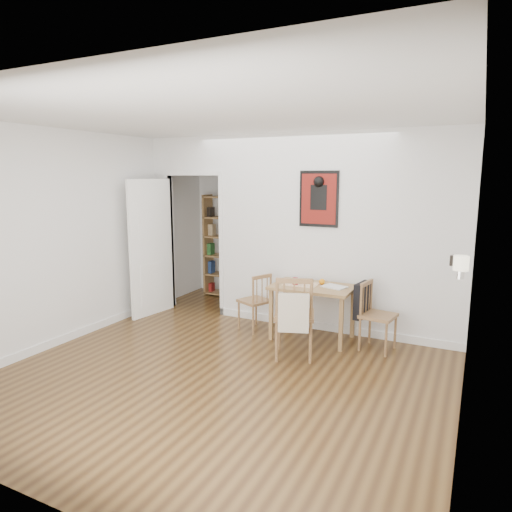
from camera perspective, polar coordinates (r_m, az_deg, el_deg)
The scene contains 15 objects.
ground at distance 5.29m, azimuth -1.56°, elevation -12.75°, with size 5.20×5.20×0.00m, color brown.
room_shell at distance 6.10m, azimuth 5.11°, elevation 2.94°, with size 5.20×5.20×5.20m.
dining_table at distance 5.78m, azimuth 7.09°, elevation -4.50°, with size 1.01×0.64×0.69m.
chair_left at distance 6.11m, azimuth -0.17°, elevation -5.71°, with size 0.52×0.52×0.78m.
chair_right at distance 5.60m, azimuth 14.87°, elevation -7.15°, with size 0.52×0.47×0.82m.
chair_front at distance 5.20m, azimuth 4.83°, elevation -7.43°, with size 0.61×0.65×0.96m.
bookshelf at distance 7.77m, azimuth -3.86°, elevation 1.16°, with size 0.73×0.29×1.73m.
fireplace at distance 4.78m, azimuth 23.77°, elevation -8.26°, with size 0.45×1.25×1.16m.
red_glass at distance 5.78m, azimuth 4.93°, elevation -3.15°, with size 0.07×0.07×0.09m, color maroon.
orange_fruit at distance 5.82m, azimuth 8.25°, elevation -3.20°, with size 0.07×0.07×0.07m, color orange.
placemat at distance 5.82m, azimuth 5.65°, elevation -3.52°, with size 0.42×0.31×0.00m, color beige.
notebook at distance 5.71m, azimuth 9.78°, elevation -3.81°, with size 0.28×0.21×0.01m, color silver.
mantel_lamp at distance 4.33m, azimuth 24.25°, elevation -0.98°, with size 0.13×0.13×0.20m.
ceramic_jar_a at distance 4.70m, azimuth 24.16°, elevation -0.90°, with size 0.11×0.11×0.13m, color black.
ceramic_jar_b at distance 4.94m, azimuth 23.51°, elevation -0.53°, with size 0.08×0.08×0.10m, color black.
Camera 1 is at (2.28, -4.31, 2.04)m, focal length 32.00 mm.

